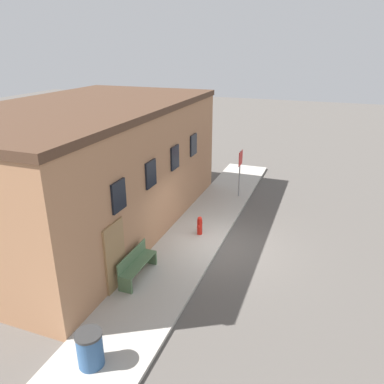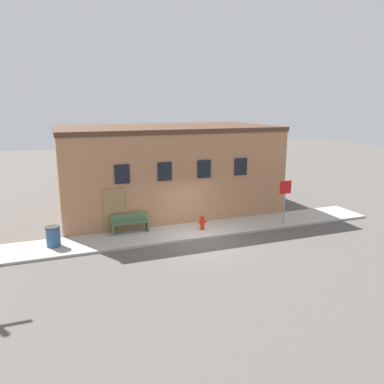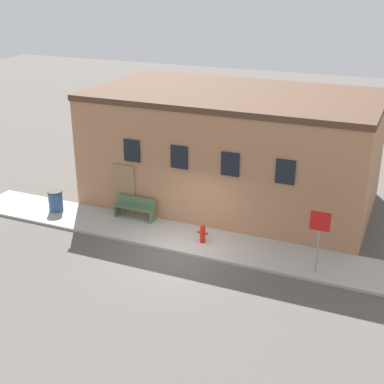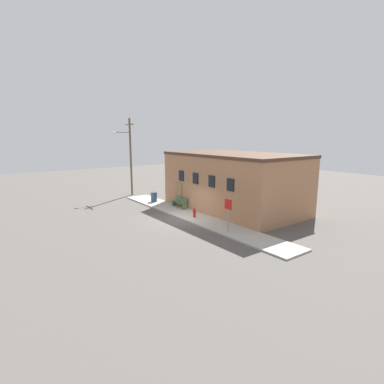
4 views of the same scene
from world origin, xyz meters
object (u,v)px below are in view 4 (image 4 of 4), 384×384
at_px(fire_hydrant, 194,213).
at_px(stop_sign, 228,209).
at_px(utility_pole, 129,153).
at_px(bench, 180,202).
at_px(trash_bin, 154,197).

height_order(fire_hydrant, stop_sign, stop_sign).
distance_m(stop_sign, utility_pole, 16.18).
relative_size(fire_hydrant, bench, 0.42).
relative_size(fire_hydrant, utility_pole, 0.09).
bearing_deg(fire_hydrant, trash_bin, 177.95).
bearing_deg(bench, utility_pole, -174.30).
xyz_separation_m(trash_bin, utility_pole, (-4.86, -0.16, 3.91)).
bearing_deg(bench, trash_bin, -169.00).
bearing_deg(stop_sign, utility_pole, 177.93).
bearing_deg(trash_bin, fire_hydrant, -2.05).
height_order(fire_hydrant, trash_bin, trash_bin).
xyz_separation_m(stop_sign, trash_bin, (-11.07, 0.73, -1.11)).
relative_size(bench, trash_bin, 1.98).
height_order(trash_bin, utility_pole, utility_pole).
xyz_separation_m(fire_hydrant, bench, (-3.35, 0.91, 0.09)).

